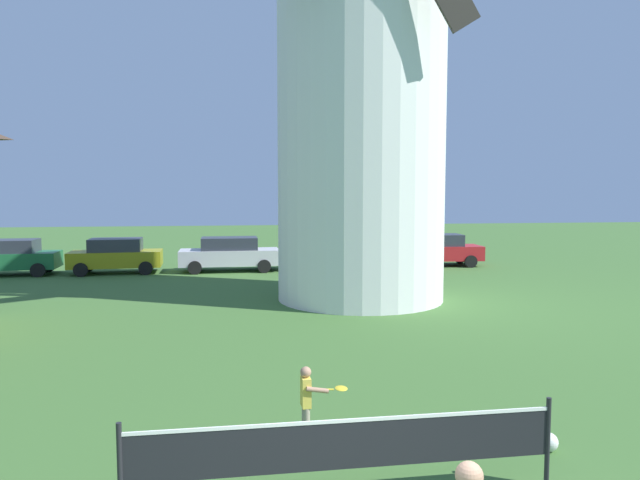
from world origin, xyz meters
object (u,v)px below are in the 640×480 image
Objects in this scene: parked_car_silver at (230,254)px; parked_car_red at (436,249)px; stray_ball at (549,442)px; windmill at (361,51)px; tennis_net at (346,445)px; parked_car_green at (10,257)px; parked_car_black at (333,252)px; parked_car_mustard at (116,255)px; player_far at (308,398)px.

parked_car_red is (10.06, 0.47, -0.00)m from parked_car_silver.
parked_car_silver is (-4.51, 19.09, 0.68)m from stray_ball.
windmill is 14.78m from tennis_net.
parked_car_green is 0.90× the size of parked_car_silver.
stray_ball is at bearing -53.92° from parked_car_green.
stray_ball is at bearing -105.83° from parked_car_red.
parked_car_silver is (9.47, -0.10, 0.00)m from parked_car_green.
parked_car_black is at bearing 0.88° from parked_car_silver.
parked_car_green is at bearing -178.92° from parked_car_red.
parked_car_silver is 4.84m from parked_car_black.
tennis_net is 20.01m from parked_car_silver.
stray_ball is at bearing -90.99° from parked_car_black.
tennis_net is 3.19m from stray_ball.
tennis_net is 1.24× the size of parked_car_green.
windmill reaches higher than stray_ball.
parked_car_mustard is 15.08m from parked_car_red.
parked_car_black and parked_car_red have the same top height.
windmill reaches higher than parked_car_silver.
parked_car_silver is at bearing 94.27° from tennis_net.
parked_car_black is (3.35, 20.02, 0.12)m from tennis_net.
parked_car_silver reaches higher than stray_ball.
stray_ball is 0.06× the size of parked_car_mustard.
parked_car_red reaches higher than player_far.
parked_car_mustard is at bearing 141.00° from windmill.
parked_car_silver is at bearing 94.01° from player_far.
parked_car_red is at bearing 1.08° from parked_car_green.
parked_car_green reaches higher than tennis_net.
windmill reaches higher than tennis_net.
parked_car_mustard is at bearing 116.43° from stray_ball.
windmill reaches higher than parked_car_red.
windmill is at bearing -93.09° from parked_car_black.
parked_car_silver is at bearing -0.61° from parked_car_green.
stray_ball is 0.06× the size of parked_car_red.
parked_car_green is at bearing 126.08° from stray_ball.
parked_car_black reaches higher than tennis_net.
player_far is 19.32m from parked_car_mustard.
parked_car_red is at bearing 2.68° from parked_car_silver.
stray_ball is 0.06× the size of parked_car_silver.
parked_car_red is at bearing 55.03° from windmill.
parked_car_black is at bearing 0.01° from parked_car_mustard.
tennis_net is at bearing -164.18° from stray_ball.
parked_car_green is (-10.97, 20.05, 0.12)m from tennis_net.
parked_car_green and parked_car_red have the same top height.
parked_car_green is at bearing 179.64° from parked_car_mustard.
parked_car_green is 4.46m from parked_car_mustard.
windmill is 3.54× the size of parked_car_silver.
parked_car_mustard is at bearing -0.36° from parked_car_green.
player_far is at bearing -106.55° from windmill.
stray_ball is 19.63m from parked_car_silver.
player_far is 0.24× the size of parked_car_silver.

